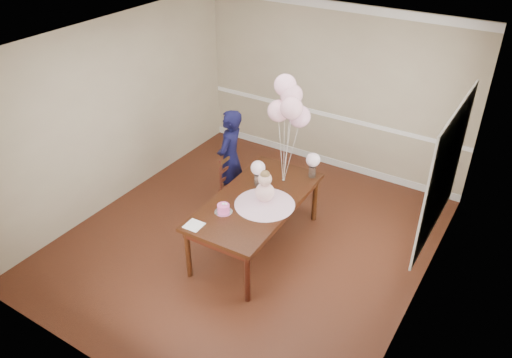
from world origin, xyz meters
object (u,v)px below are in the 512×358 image
object	(u,v)px
birthday_cake	(223,208)
woman	(230,159)
dining_chair_seat	(238,189)
dining_table_top	(256,201)

from	to	relation	value
birthday_cake	woman	xyz separation A→B (m)	(-0.68, 1.13, -0.06)
birthday_cake	dining_chair_seat	xyz separation A→B (m)	(-0.46, 0.98, -0.41)
dining_table_top	birthday_cake	bearing A→B (deg)	-113.96
dining_table_top	dining_chair_seat	size ratio (longest dim) A/B	5.15
woman	birthday_cake	bearing A→B (deg)	21.54
dining_chair_seat	woman	distance (m)	0.45
dining_table_top	dining_chair_seat	bearing A→B (deg)	139.31
dining_table_top	woman	world-z (taller)	woman
birthday_cake	dining_chair_seat	world-z (taller)	birthday_cake
dining_table_top	woman	xyz separation A→B (m)	(-0.87, 0.68, 0.03)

